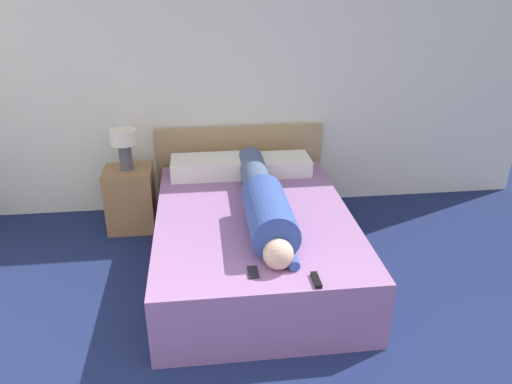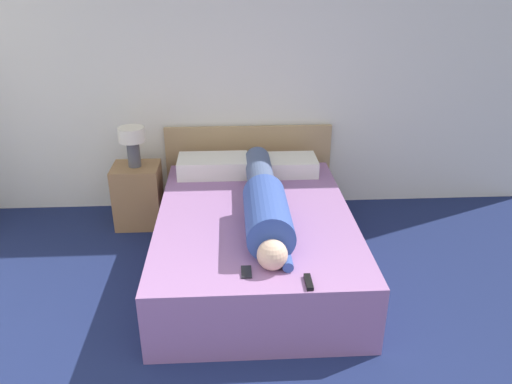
% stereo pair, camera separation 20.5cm
% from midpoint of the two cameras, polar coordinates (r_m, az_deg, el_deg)
% --- Properties ---
extents(wall_back, '(6.15, 0.06, 2.60)m').
position_cam_midpoint_polar(wall_back, '(4.70, -5.62, 13.19)').
color(wall_back, silver).
rests_on(wall_back, ground_plane).
extents(bed, '(1.47, 2.06, 0.49)m').
position_cam_midpoint_polar(bed, '(3.93, -1.77, -5.67)').
color(bed, '#936699').
rests_on(bed, ground_plane).
extents(headboard, '(1.59, 0.04, 0.82)m').
position_cam_midpoint_polar(headboard, '(4.89, -3.02, 2.86)').
color(headboard, tan).
rests_on(headboard, ground_plane).
extents(nightstand, '(0.42, 0.37, 0.58)m').
position_cam_midpoint_polar(nightstand, '(4.68, -15.38, -0.75)').
color(nightstand, olive).
rests_on(nightstand, ground_plane).
extents(table_lamp, '(0.23, 0.23, 0.36)m').
position_cam_midpoint_polar(table_lamp, '(4.48, -16.14, 5.40)').
color(table_lamp, '#4C4C51').
rests_on(table_lamp, nightstand).
extents(person_lying, '(0.32, 1.73, 0.32)m').
position_cam_midpoint_polar(person_lying, '(3.67, -0.66, -1.14)').
color(person_lying, '#DBB293').
rests_on(person_lying, bed).
extents(pillow_near_headboard, '(0.62, 0.35, 0.16)m').
position_cam_midpoint_polar(pillow_near_headboard, '(4.49, -7.00, 2.84)').
color(pillow_near_headboard, silver).
rests_on(pillow_near_headboard, bed).
extents(pillow_second, '(0.59, 0.35, 0.14)m').
position_cam_midpoint_polar(pillow_second, '(4.53, 1.09, 3.13)').
color(pillow_second, silver).
rests_on(pillow_second, bed).
extents(tv_remote, '(0.04, 0.15, 0.02)m').
position_cam_midpoint_polar(tv_remote, '(3.04, 4.96, -10.02)').
color(tv_remote, black).
rests_on(tv_remote, bed).
extents(cell_phone, '(0.06, 0.13, 0.01)m').
position_cam_midpoint_polar(cell_phone, '(3.11, -2.25, -9.18)').
color(cell_phone, black).
rests_on(cell_phone, bed).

